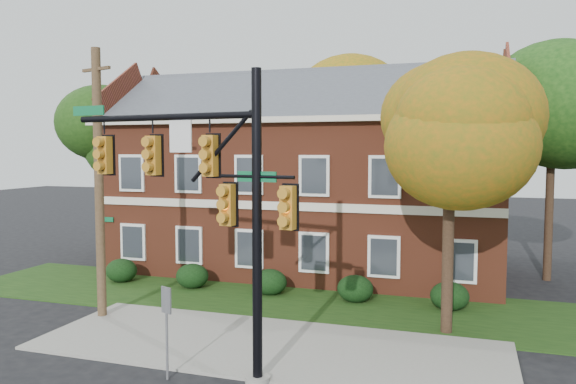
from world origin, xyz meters
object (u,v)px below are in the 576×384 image
(sign_post, at_px, (167,317))
(tree_near_right, at_px, (458,124))
(hedge_far_left, at_px, (121,271))
(tree_far_rear, at_px, (364,101))
(apartment_building, at_px, (306,168))
(traffic_signal, at_px, (208,189))
(hedge_right, at_px, (355,289))
(tree_left_rear, at_px, (121,134))
(hedge_left, at_px, (192,276))
(hedge_far_right, at_px, (450,296))
(tree_right_rear, at_px, (562,98))
(utility_pole, at_px, (99,183))
(hedge_center, at_px, (270,282))

(sign_post, bearing_deg, tree_near_right, 62.04)
(hedge_far_left, bearing_deg, tree_far_rear, 57.50)
(apartment_building, height_order, traffic_signal, apartment_building)
(hedge_right, bearing_deg, tree_left_rear, 162.63)
(hedge_left, relative_size, traffic_signal, 0.18)
(hedge_far_right, height_order, traffic_signal, traffic_signal)
(sign_post, bearing_deg, tree_far_rear, 108.93)
(hedge_far_left, height_order, hedge_right, same)
(tree_left_rear, bearing_deg, traffic_signal, -47.95)
(hedge_left, bearing_deg, traffic_signal, -59.41)
(traffic_signal, relative_size, sign_post, 3.26)
(tree_right_rear, bearing_deg, hedge_left, -157.58)
(tree_right_rear, bearing_deg, hedge_far_right, -125.23)
(tree_left_rear, bearing_deg, sign_post, -51.81)
(tree_far_rear, distance_m, utility_pole, 19.19)
(hedge_left, height_order, hedge_far_right, same)
(tree_near_right, xyz_separation_m, tree_left_rear, (-16.95, 6.97, 0.01))
(hedge_far_left, height_order, hedge_left, same)
(hedge_far_left, distance_m, hedge_far_right, 14.00)
(hedge_center, xyz_separation_m, tree_right_rear, (11.31, 6.11, 7.60))
(apartment_building, relative_size, hedge_far_left, 13.43)
(apartment_building, xyz_separation_m, tree_near_right, (7.22, -8.09, 1.68))
(hedge_far_right, bearing_deg, hedge_left, 180.00)
(hedge_center, bearing_deg, traffic_signal, -81.16)
(hedge_center, height_order, utility_pole, utility_pole)
(hedge_right, bearing_deg, tree_far_rear, 99.36)
(hedge_center, height_order, tree_far_rear, tree_far_rear)
(hedge_center, height_order, traffic_signal, traffic_signal)
(hedge_left, height_order, tree_right_rear, tree_right_rear)
(hedge_center, relative_size, sign_post, 0.58)
(apartment_building, distance_m, traffic_signal, 13.35)
(hedge_right, xyz_separation_m, sign_post, (-3.13, -8.70, 1.11))
(tree_left_rear, height_order, utility_pole, utility_pole)
(apartment_building, height_order, tree_far_rear, tree_far_rear)
(tree_near_right, height_order, traffic_signal, tree_near_right)
(sign_post, bearing_deg, tree_left_rear, 149.68)
(apartment_building, bearing_deg, hedge_right, -56.33)
(hedge_left, height_order, tree_far_rear, tree_far_rear)
(tree_right_rear, bearing_deg, utility_pole, -145.73)
(hedge_right, xyz_separation_m, hedge_far_right, (3.50, 0.00, 0.00))
(hedge_far_left, xyz_separation_m, hedge_center, (7.00, 0.00, 0.00))
(tree_right_rear, bearing_deg, hedge_center, -151.63)
(tree_left_rear, distance_m, tree_right_rear, 21.19)
(hedge_far_left, bearing_deg, hedge_right, 0.00)
(tree_far_rear, relative_size, sign_post, 4.79)
(tree_left_rear, bearing_deg, apartment_building, 6.54)
(hedge_far_left, height_order, tree_near_right, tree_near_right)
(hedge_right, bearing_deg, tree_near_right, -37.28)
(tree_right_rear, relative_size, utility_pole, 1.14)
(tree_far_rear, bearing_deg, tree_near_right, -69.73)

